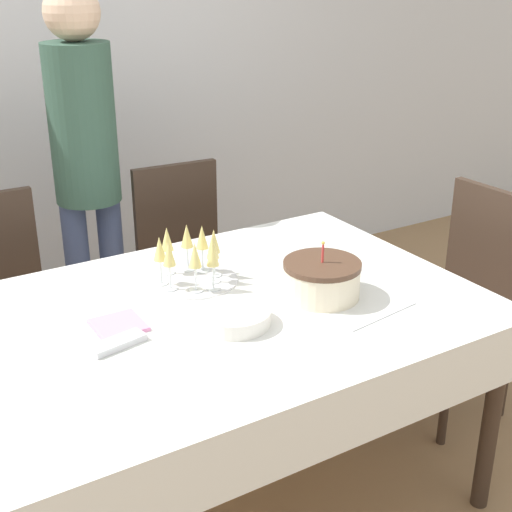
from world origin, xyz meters
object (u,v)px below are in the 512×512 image
birthday_cake (322,279)px  plate_stack_main (234,317)px  dining_chair_far_left (0,305)px  dining_chair_right_end (466,293)px  dining_chair_far_right (187,262)px  person_standing (85,152)px  champagne_tray (192,256)px

birthday_cake → plate_stack_main: bearing=-176.5°
dining_chair_far_left → dining_chair_right_end: same height
dining_chair_far_right → birthday_cake: bearing=-89.6°
dining_chair_far_right → person_standing: bearing=154.1°
birthday_cake → plate_stack_main: 0.35m
dining_chair_right_end → champagne_tray: size_ratio=3.12×
dining_chair_far_right → plate_stack_main: dining_chair_far_right is taller
dining_chair_right_end → dining_chair_far_right: bearing=132.9°
dining_chair_far_right → dining_chair_right_end: 1.23m
birthday_cake → plate_stack_main: birthday_cake is taller
dining_chair_far_right → dining_chair_right_end: (0.84, -0.90, 0.00)m
person_standing → dining_chair_right_end: bearing=-41.8°
dining_chair_far_left → person_standing: bearing=21.2°
dining_chair_right_end → plate_stack_main: 1.22m
plate_stack_main → person_standing: person_standing is taller
dining_chair_far_left → champagne_tray: dining_chair_far_left is taller
dining_chair_far_right → birthday_cake: size_ratio=3.73×
dining_chair_right_end → champagne_tray: bearing=169.2°
dining_chair_far_left → champagne_tray: size_ratio=3.12×
champagne_tray → dining_chair_right_end: bearing=-10.8°
dining_chair_right_end → plate_stack_main: size_ratio=4.32×
birthday_cake → dining_chair_far_right: bearing=90.4°
dining_chair_far_right → birthday_cake: birthday_cake is taller
champagne_tray → plate_stack_main: size_ratio=1.38×
dining_chair_far_left → person_standing: person_standing is taller
dining_chair_far_right → person_standing: 0.67m
champagne_tray → plate_stack_main: bearing=-95.2°
dining_chair_far_left → champagne_tray: (0.53, -0.68, 0.34)m
plate_stack_main → dining_chair_far_right: bearing=71.8°
dining_chair_far_left → dining_chair_far_right: size_ratio=1.00×
dining_chair_far_left → champagne_tray: 0.93m
dining_chair_far_right → champagne_tray: size_ratio=3.12×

